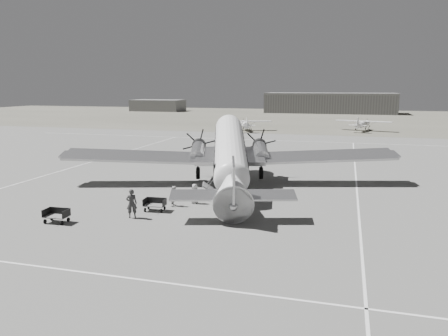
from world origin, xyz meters
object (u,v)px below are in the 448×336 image
hangar_main (330,103)px  baggage_cart_near (155,205)px  light_plane_right (363,125)px  shed_secondary (158,105)px  baggage_cart_far (56,216)px  passenger (195,194)px  dc3_airliner (230,156)px  ramp_agent (175,196)px  light_plane_left (245,125)px  ground_crew (132,203)px

hangar_main → baggage_cart_near: size_ratio=26.27×
hangar_main → light_plane_right: hangar_main is taller
shed_secondary → baggage_cart_far: 131.66m
baggage_cart_near → baggage_cart_far: 6.61m
passenger → light_plane_right: bearing=10.0°
dc3_airliner → ramp_agent: (-2.57, -6.49, -2.16)m
light_plane_left → light_plane_right: 23.51m
hangar_main → baggage_cart_far: (-12.14, -127.65, -2.84)m
baggage_cart_near → baggage_cart_far: baggage_cart_far is taller
light_plane_right → baggage_cart_near: size_ratio=6.95×
light_plane_right → dc3_airliner: bearing=-88.2°
shed_secondary → light_plane_left: size_ratio=1.67×
hangar_main → shed_secondary: bearing=-175.2°
shed_secondary → light_plane_right: size_ratio=1.62×
shed_secondary → dc3_airliner: 123.81m
hangar_main → shed_secondary: 60.22m
hangar_main → shed_secondary: hangar_main is taller
light_plane_left → ramp_agent: size_ratio=7.13×
ground_crew → passenger: ground_crew is taller
baggage_cart_near → light_plane_right: bearing=70.9°
shed_secondary → ground_crew: size_ratio=8.98×
light_plane_right → ramp_agent: size_ratio=7.34×
baggage_cart_far → ground_crew: size_ratio=0.81×
shed_secondary → ramp_agent: bearing=-65.3°
baggage_cart_near → dc3_airliner: bearing=62.2°
dc3_airliner → passenger: (-1.36, -5.42, -2.16)m
baggage_cart_near → ramp_agent: bearing=57.7°
dc3_airliner → baggage_cart_near: size_ratio=19.17×
dc3_airliner → light_plane_right: 56.79m
baggage_cart_far → shed_secondary: bearing=108.8°
hangar_main → ground_crew: 125.59m
light_plane_left → baggage_cart_near: (6.72, -57.57, -0.67)m
ramp_agent → passenger: bearing=-49.0°
ground_crew → ramp_agent: 3.96m
light_plane_right → baggage_cart_far: light_plane_right is taller
shed_secondary → dc3_airliner: size_ratio=0.59×
light_plane_left → ramp_agent: light_plane_left is taller
light_plane_left → ground_crew: bearing=-102.5°
ground_crew → ramp_agent: ground_crew is taller
shed_secondary → ground_crew: bearing=-66.6°
dc3_airliner → hangar_main: bearing=72.1°
baggage_cart_near → passenger: size_ratio=1.05×
dc3_airliner → passenger: dc3_airliner is taller
light_plane_right → ground_crew: size_ratio=5.54×
baggage_cart_far → passenger: passenger is taller
dc3_airliner → ramp_agent: dc3_airliner is taller
hangar_main → light_plane_right: size_ratio=3.78×
ramp_agent → dc3_airliner: bearing=-22.0°
passenger → baggage_cart_far: bearing=157.4°
ground_crew → shed_secondary: bearing=-95.4°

